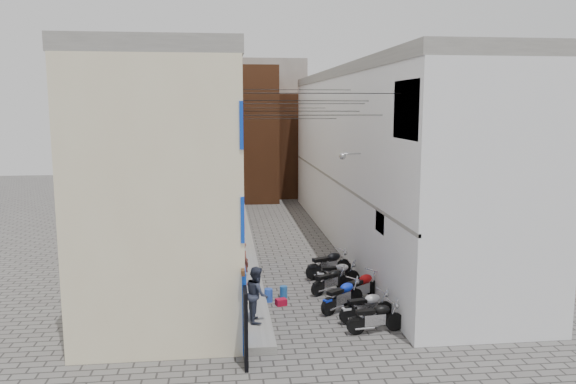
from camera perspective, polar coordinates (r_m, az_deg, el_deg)
name	(u,v)px	position (r m, az deg, el deg)	size (l,w,h in m)	color
ground	(332,352)	(17.08, 4.46, -15.91)	(90.00, 90.00, 0.00)	#5E5A58
plinth	(244,243)	(29.09, -4.47, -5.18)	(0.90, 26.00, 0.25)	gray
building_left	(184,159)	(28.36, -10.51, 3.30)	(5.10, 27.00, 9.00)	beige
building_right	(380,157)	(29.46, 9.28, 3.55)	(5.94, 26.00, 9.00)	white
building_far_brick_left	(237,134)	(43.29, -5.25, 5.91)	(6.00, 6.00, 10.00)	brown
building_far_brick_right	(298,145)	(45.73, 1.00, 4.84)	(5.00, 6.00, 8.00)	brown
building_far_concrete	(258,125)	(49.34, -3.10, 6.86)	(8.00, 5.00, 11.00)	gray
far_shopfront	(266,188)	(40.97, -2.28, 0.44)	(2.00, 0.30, 2.40)	black
overhead_wires	(298,106)	(23.07, 0.99, 8.76)	(5.80, 13.02, 1.32)	black
motorcycle_a	(376,316)	(18.34, 8.90, -12.34)	(0.60, 1.90, 1.10)	black
motorcycle_b	(367,305)	(19.17, 8.01, -11.33)	(0.62, 1.95, 1.13)	#B7B8BD
motorcycle_c	(343,294)	(20.04, 5.56, -10.32)	(0.64, 2.02, 1.17)	#0D29C6
motorcycle_d	(362,286)	(20.96, 7.48, -9.43)	(0.66, 2.09, 1.21)	#B20C0E
motorcycle_e	(330,279)	(21.83, 4.33, -8.85)	(0.58, 1.83, 1.06)	black
motorcycle_f	(337,272)	(22.80, 5.04, -8.10)	(0.57, 1.81, 1.05)	silver
motorcycle_g	(329,263)	(23.66, 4.18, -7.19)	(0.69, 2.18, 1.26)	black
person_a	(243,263)	(22.02, -4.58, -7.17)	(0.61, 0.40, 1.68)	brown
person_b	(257,294)	(18.30, -3.18, -10.30)	(0.88, 0.68, 1.80)	#2F3447
water_jug_near	(268,295)	(20.93, -2.00, -10.44)	(0.31, 0.31, 0.48)	blue
water_jug_far	(284,292)	(21.33, -0.45, -10.11)	(0.28, 0.28, 0.44)	#225EAA
red_crate	(281,302)	(20.60, -0.71, -11.12)	(0.38, 0.28, 0.24)	#A30B26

